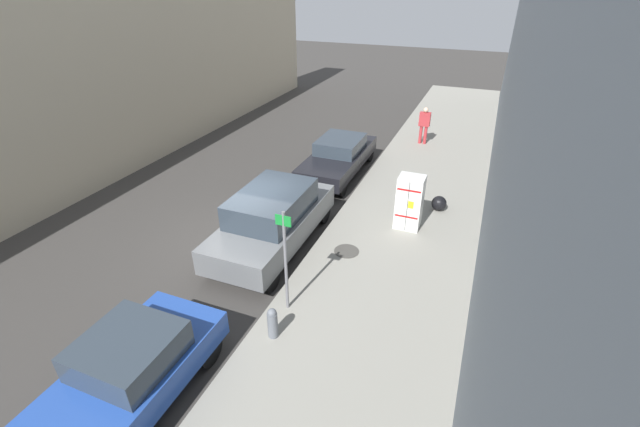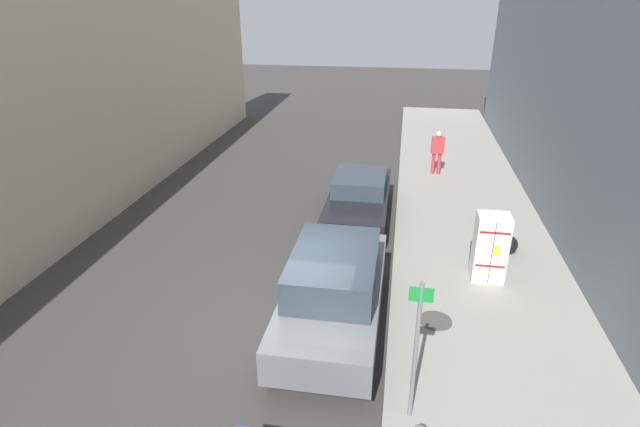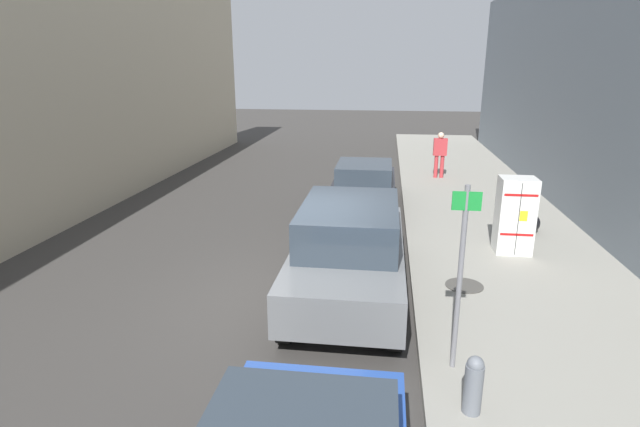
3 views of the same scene
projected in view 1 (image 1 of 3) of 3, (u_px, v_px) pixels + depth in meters
The scene contains 13 objects.
ground_plane at pixel (242, 246), 12.53m from camera, with size 80.00×80.00×0.00m, color #383533.
sidewalk_slab at pixel (383, 277), 11.11m from camera, with size 4.38×44.00×0.17m, color gray.
building_facade_near at pixel (554, 172), 8.36m from camera, with size 1.97×39.60×7.16m, color slate.
building_facade_across at pixel (17, 95), 13.20m from camera, with size 1.78×37.40×7.35m, color beige.
discarded_refrigerator at pixel (409, 202), 12.75m from camera, with size 0.76×0.63×1.67m.
manhole_cover at pixel (347, 251), 11.97m from camera, with size 0.70×0.70×0.02m, color #47443F.
street_sign_post at pixel (285, 257), 9.28m from camera, with size 0.36×0.07×2.55m.
fire_hydrant at pixel (273, 322), 9.01m from camera, with size 0.22×0.22×0.74m.
trash_bag at pixel (439, 203), 13.94m from camera, with size 0.48×0.48×0.48m, color black.
pedestrian_walking_far at pixel (424, 123), 19.05m from camera, with size 0.48×0.22×1.65m.
parked_sedan_dark at pixel (339, 156), 16.68m from camera, with size 1.79×4.71×1.40m.
parked_suv_gray at pixel (273, 219), 12.11m from camera, with size 1.94×4.81×1.75m.
parked_hatchback_blue at pixel (128, 373), 7.64m from camera, with size 1.78×3.86×1.45m.
Camera 1 is at (-6.03, 8.83, 6.99)m, focal length 24.00 mm.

